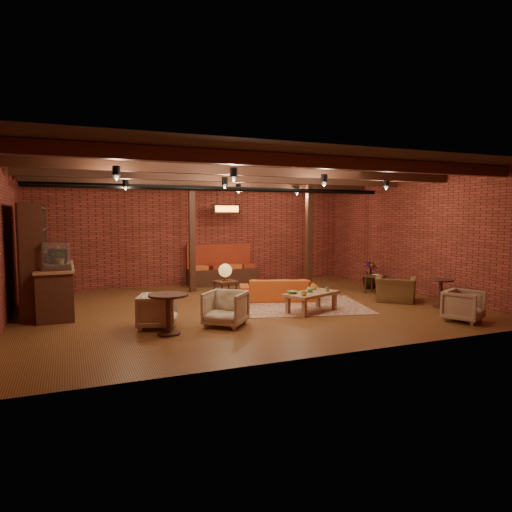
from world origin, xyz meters
name	(u,v)px	position (x,y,z in m)	size (l,w,h in m)	color
floor	(245,307)	(0.00, 0.00, 0.00)	(10.00, 10.00, 0.00)	#441F11
ceiling	(245,170)	(0.00, 0.00, 3.20)	(10.00, 8.00, 0.02)	black
wall_back	(199,233)	(0.00, 4.00, 1.60)	(10.00, 0.02, 3.20)	maroon
wall_front	(340,251)	(0.00, -4.00, 1.60)	(10.00, 0.02, 3.20)	maroon
wall_left	(2,244)	(-5.00, 0.00, 1.60)	(0.02, 8.00, 3.20)	maroon
wall_right	(415,236)	(5.00, 0.00, 1.60)	(0.02, 8.00, 3.20)	maroon
ceiling_beams	(245,175)	(0.00, 0.00, 3.08)	(9.80, 6.40, 0.22)	black
ceiling_pipe	(223,189)	(0.00, 1.60, 2.85)	(0.12, 0.12, 9.60)	black
post_left	(192,235)	(-0.60, 2.60, 1.60)	(0.16, 0.16, 3.20)	black
post_right	(309,234)	(2.80, 2.00, 1.60)	(0.16, 0.16, 3.20)	black
service_counter	(56,277)	(-4.10, 1.00, 0.80)	(0.80, 2.50, 1.60)	black
plant_counter	(60,257)	(-4.00, 1.20, 1.22)	(0.35, 0.39, 0.30)	#337F33
shelving_hutch	(35,259)	(-4.50, 1.10, 1.20)	(0.52, 2.00, 2.40)	black
banquette	(222,269)	(0.60, 3.55, 0.50)	(2.10, 0.70, 1.00)	maroon
service_sign	(227,209)	(0.60, 3.10, 2.35)	(0.86, 0.06, 0.30)	orange
ceiling_spotlights	(245,185)	(0.00, 0.00, 2.86)	(6.40, 4.40, 0.28)	black
rug	(298,306)	(1.19, -0.38, 0.01)	(3.13, 2.39, 0.01)	maroon
sofa	(278,289)	(1.06, 0.45, 0.28)	(1.93, 0.76, 0.56)	#BA4D19
coffee_table	(311,295)	(1.13, -1.12, 0.40)	(1.45, 1.09, 0.70)	brown
side_table_lamp	(225,274)	(-0.39, 0.33, 0.77)	(0.55, 0.55, 1.01)	black
round_table_left	(168,307)	(-2.19, -1.81, 0.50)	(0.71, 0.71, 0.74)	black
armchair_a	(158,309)	(-2.28, -1.25, 0.36)	(0.70, 0.66, 0.72)	beige
armchair_b	(225,307)	(-1.04, -1.60, 0.38)	(0.73, 0.69, 0.76)	beige
armchair_right	(396,285)	(3.73, -0.81, 0.42)	(0.95, 0.62, 0.83)	brown
side_table_book	(375,277)	(3.97, 0.37, 0.47)	(0.60, 0.60, 0.52)	black
round_table_right	(441,289)	(4.21, -1.80, 0.44)	(0.57, 0.57, 0.66)	black
armchair_far	(464,304)	(3.56, -3.08, 0.35)	(0.68, 0.64, 0.70)	beige
plant_tall	(371,248)	(4.40, 1.15, 1.21)	(1.35, 1.35, 2.41)	#4C7F4C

